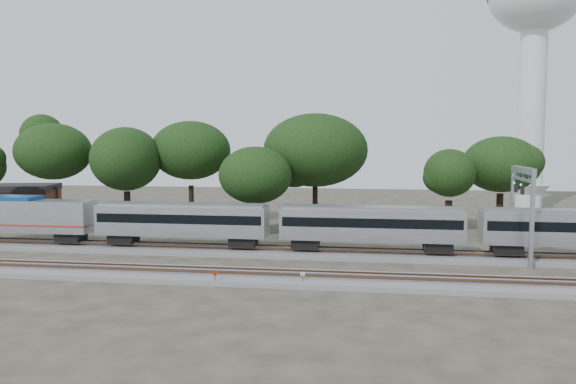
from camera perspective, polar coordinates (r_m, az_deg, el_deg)
name	(u,v)px	position (r m, az deg, el deg)	size (l,w,h in m)	color
ground	(229,267)	(48.31, -6.03, -7.57)	(160.00, 160.00, 0.00)	#383328
track_far	(244,251)	(53.98, -4.45, -5.98)	(160.00, 5.00, 0.73)	slate
track_near	(216,276)	(44.50, -7.32, -8.43)	(160.00, 5.00, 0.73)	slate
train	(474,226)	(53.02, 18.36, -3.26)	(104.88, 2.99, 4.41)	silver
switch_stand_red	(215,277)	(42.01, -7.43, -8.52)	(0.35, 0.16, 1.14)	#512D19
switch_stand_white	(303,277)	(41.82, 1.51, -8.62)	(0.34, 0.07, 1.06)	#512D19
switch_lever	(271,283)	(42.16, -1.76, -9.24)	(0.50, 0.30, 0.30)	#512D19
water_tower	(535,21)	(95.96, 23.80, 15.62)	(14.00, 14.00, 38.75)	silver
signal_gantry	(522,193)	(53.53, 22.68, -0.06)	(0.58, 6.91, 8.40)	gray
brick_building	(19,201)	(86.67, -25.62, -0.82)	(10.86, 8.73, 4.61)	brown
tree_1	(53,152)	(74.47, -22.74, 3.80)	(9.52, 9.52, 13.42)	black
tree_2	(126,159)	(70.06, -16.12, 3.23)	(8.64, 8.64, 12.19)	black
tree_3	(191,150)	(70.87, -9.87, 4.18)	(9.64, 9.64, 13.59)	black
tree_4	(255,175)	(62.07, -3.34, 1.70)	(7.00, 7.00, 9.87)	black
tree_5	(315,150)	(67.77, 2.79, 4.26)	(9.70, 9.70, 13.68)	black
tree_6	(450,173)	(67.50, 16.09, 1.85)	(7.08, 7.08, 9.98)	black
tree_7	(501,164)	(73.41, 20.83, 2.63)	(7.94, 7.94, 11.20)	black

